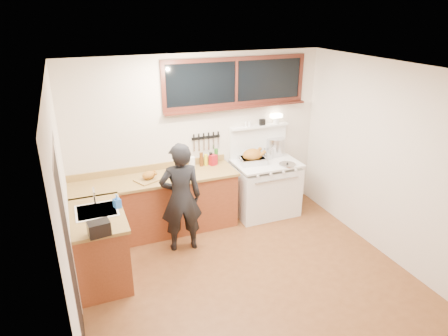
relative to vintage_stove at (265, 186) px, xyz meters
name	(u,v)px	position (x,y,z in m)	size (l,w,h in m)	color
ground_plane	(245,274)	(-1.00, -1.41, -0.48)	(4.00, 3.50, 0.02)	brown
room_shell	(247,154)	(-1.00, -1.41, 1.18)	(4.10, 3.60, 2.65)	beige
counter_back	(156,205)	(-1.80, 0.04, -0.01)	(2.44, 0.64, 1.00)	brown
counter_left	(100,246)	(-2.70, -0.79, -0.02)	(0.64, 1.09, 0.90)	brown
sink_unit	(97,215)	(-2.68, -0.71, 0.38)	(0.50, 0.45, 0.37)	white
vintage_stove	(265,186)	(0.00, 0.00, 0.00)	(1.02, 0.74, 1.59)	white
back_window	(236,88)	(-0.40, 0.31, 1.60)	(2.32, 0.13, 0.77)	black
left_doorway	(72,260)	(-2.99, -1.96, 0.62)	(0.02, 1.04, 2.17)	black
knife_strip	(206,138)	(-0.90, 0.32, 0.84)	(0.46, 0.03, 0.28)	black
man	(181,198)	(-1.57, -0.53, 0.32)	(0.62, 0.44, 1.58)	black
soap_bottle	(117,201)	(-2.43, -0.72, 0.52)	(0.11, 0.11, 0.18)	blue
toaster	(99,228)	(-2.70, -1.29, 0.51)	(0.25, 0.19, 0.16)	black
cutting_board	(149,177)	(-1.89, -0.02, 0.48)	(0.45, 0.41, 0.13)	olive
roast_turkey	(253,157)	(-0.23, 0.03, 0.53)	(0.45, 0.35, 0.24)	silver
stockpot	(275,146)	(0.30, 0.26, 0.58)	(0.35, 0.35, 0.29)	silver
saucepan	(268,155)	(0.10, 0.14, 0.50)	(0.18, 0.29, 0.13)	silver
pot_lid	(287,164)	(0.24, -0.25, 0.44)	(0.29, 0.29, 0.04)	silver
coffee_tin	(213,160)	(-0.83, 0.19, 0.52)	(0.13, 0.12, 0.17)	maroon
pitcher	(192,163)	(-1.19, 0.18, 0.52)	(0.11, 0.11, 0.18)	white
bottle_cluster	(209,158)	(-0.89, 0.22, 0.54)	(0.31, 0.06, 0.25)	black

